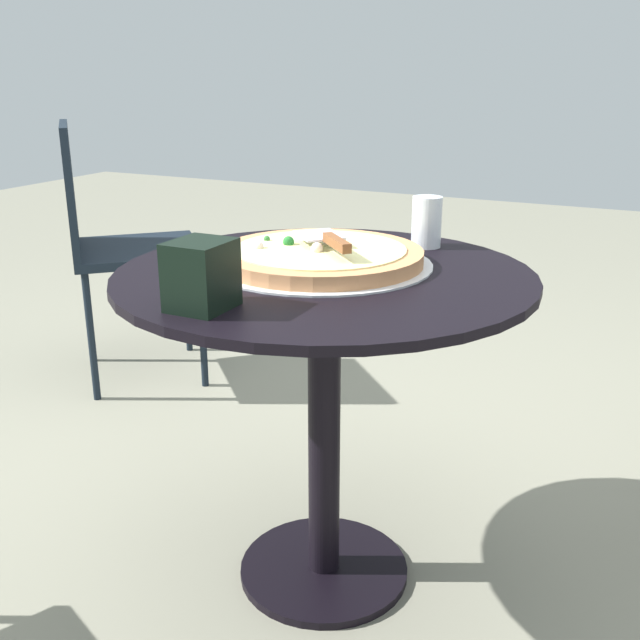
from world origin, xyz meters
TOP-DOWN VIEW (x-y plane):
  - ground_plane at (0.00, 0.00)m, footprint 10.00×10.00m
  - patio_table at (0.00, 0.00)m, footprint 0.81×0.81m
  - pizza_on_tray at (-0.03, 0.04)m, footprint 0.45×0.45m
  - pizza_server at (-0.00, 0.03)m, footprint 0.18×0.18m
  - drinking_cup at (0.11, 0.28)m, footprint 0.06×0.06m
  - napkin_dispenser at (-0.08, -0.30)m, footprint 0.09×0.10m
  - patio_chair_corner at (-1.14, 0.69)m, footprint 0.60×0.60m

SIDE VIEW (x-z plane):
  - ground_plane at x=0.00m, z-range 0.00..0.00m
  - patio_chair_corner at x=-1.14m, z-range 0.08..0.97m
  - patio_table at x=0.00m, z-range 0.18..0.87m
  - pizza_on_tray at x=-0.03m, z-range 0.68..0.73m
  - drinking_cup at x=0.11m, z-range 0.69..0.80m
  - napkin_dispenser at x=-0.08m, z-range 0.69..0.80m
  - pizza_server at x=0.00m, z-range 0.74..0.76m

